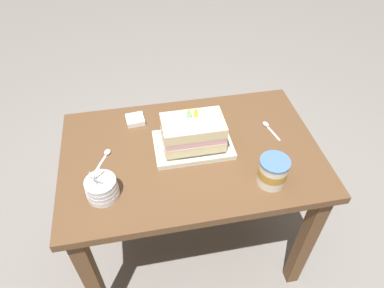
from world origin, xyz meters
TOP-DOWN VIEW (x-y plane):
  - ground_plane at (0.00, 0.00)m, footprint 8.00×8.00m
  - dining_table at (0.00, 0.00)m, footprint 1.08×0.70m
  - foil_tray at (0.01, 0.02)m, footprint 0.33×0.21m
  - birthday_cake at (0.01, 0.02)m, footprint 0.25×0.15m
  - bowl_stack at (-0.36, -0.16)m, footprint 0.12×0.12m
  - ice_cream_tub at (0.27, -0.22)m, footprint 0.11×0.11m
  - serving_spoon_near_tray at (0.37, 0.09)m, footprint 0.05×0.13m
  - serving_spoon_by_bowls at (-0.35, 0.04)m, footprint 0.08×0.14m
  - napkin_pile at (-0.22, 0.24)m, footprint 0.09×0.09m

SIDE VIEW (x-z plane):
  - ground_plane at x=0.00m, z-range 0.00..0.00m
  - dining_table at x=0.00m, z-range 0.26..1.02m
  - serving_spoon_near_tray at x=0.37m, z-range 0.76..0.77m
  - serving_spoon_by_bowls at x=-0.35m, z-range 0.76..0.77m
  - foil_tray at x=0.01m, z-range 0.75..0.78m
  - napkin_pile at x=-0.22m, z-range 0.76..0.78m
  - bowl_stack at x=-0.36m, z-range 0.73..0.87m
  - ice_cream_tub at x=0.27m, z-range 0.76..0.88m
  - birthday_cake at x=0.01m, z-range 0.76..0.93m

